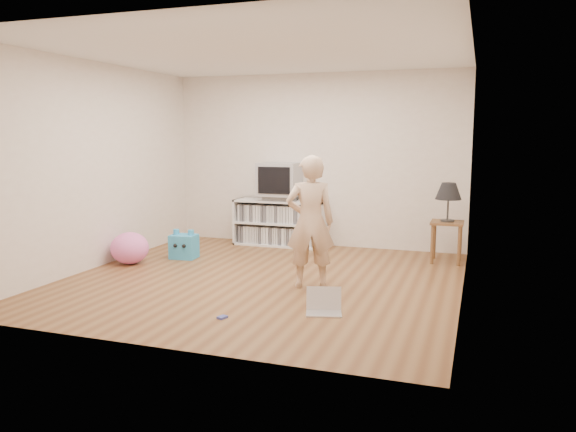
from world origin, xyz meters
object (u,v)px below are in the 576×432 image
(dvd_deck, at_px, (280,198))
(side_table, at_px, (447,231))
(laptop, at_px, (324,306))
(plush_blue, at_px, (184,246))
(plush_pink, at_px, (130,248))
(crt_tv, at_px, (280,179))
(table_lamp, at_px, (449,192))
(media_unit, at_px, (280,223))
(person, at_px, (310,222))

(dvd_deck, relative_size, side_table, 0.82)
(side_table, height_order, laptop, side_table)
(dvd_deck, xyz_separation_m, plush_blue, (-0.94, -1.30, -0.56))
(dvd_deck, relative_size, plush_pink, 0.91)
(dvd_deck, distance_m, laptop, 3.40)
(crt_tv, xyz_separation_m, side_table, (2.49, -0.37, -0.60))
(dvd_deck, relative_size, table_lamp, 0.87)
(crt_tv, bearing_deg, side_table, -8.37)
(crt_tv, xyz_separation_m, laptop, (1.52, -2.96, -0.96))
(table_lamp, height_order, laptop, table_lamp)
(laptop, bearing_deg, table_lamp, 53.67)
(table_lamp, height_order, plush_blue, table_lamp)
(dvd_deck, bearing_deg, plush_pink, -128.38)
(media_unit, distance_m, dvd_deck, 0.39)
(crt_tv, bearing_deg, table_lamp, -8.37)
(side_table, relative_size, plush_pink, 1.11)
(dvd_deck, xyz_separation_m, table_lamp, (2.49, -0.37, 0.21))
(media_unit, relative_size, dvd_deck, 3.11)
(laptop, distance_m, plush_blue, 2.97)
(dvd_deck, distance_m, side_table, 2.54)
(table_lamp, relative_size, person, 0.35)
(crt_tv, height_order, plush_pink, crt_tv)
(plush_pink, bearing_deg, laptop, -21.00)
(side_table, bearing_deg, media_unit, 171.20)
(table_lamp, xyz_separation_m, person, (-1.36, -1.78, -0.20))
(side_table, bearing_deg, dvd_deck, 171.56)
(table_lamp, xyz_separation_m, plush_pink, (-3.94, -1.46, -0.73))
(crt_tv, relative_size, side_table, 1.09)
(person, distance_m, laptop, 1.13)
(crt_tv, height_order, table_lamp, crt_tv)
(plush_pink, bearing_deg, crt_tv, 51.57)
(crt_tv, xyz_separation_m, plush_pink, (-1.45, -1.82, -0.81))
(media_unit, xyz_separation_m, plush_pink, (-1.45, -1.84, -0.14))
(plush_blue, bearing_deg, plush_pink, -138.84)
(laptop, bearing_deg, side_table, 53.67)
(table_lamp, bearing_deg, dvd_deck, 171.56)
(media_unit, bearing_deg, side_table, -8.80)
(person, xyz_separation_m, laptop, (0.39, -0.82, -0.67))
(media_unit, bearing_deg, crt_tv, -90.00)
(dvd_deck, height_order, plush_pink, dvd_deck)
(media_unit, xyz_separation_m, person, (1.13, -2.16, 0.39))
(dvd_deck, height_order, plush_blue, dvd_deck)
(side_table, relative_size, laptop, 1.39)
(dvd_deck, xyz_separation_m, plush_pink, (-1.45, -1.83, -0.53))
(dvd_deck, relative_size, person, 0.31)
(media_unit, xyz_separation_m, table_lamp, (2.49, -0.39, 0.59))
(laptop, bearing_deg, dvd_deck, 101.38)
(person, xyz_separation_m, plush_pink, (-2.58, 0.32, -0.53))
(media_unit, height_order, person, person)
(table_lamp, bearing_deg, person, -127.49)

